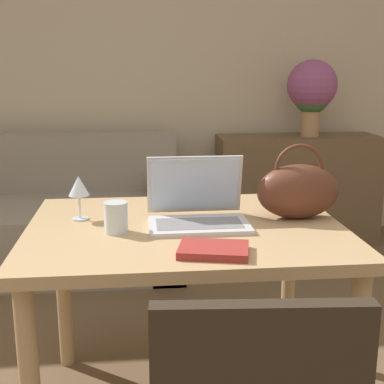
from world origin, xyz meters
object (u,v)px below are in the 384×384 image
couch (52,222)px  flower_vase (312,90)px  wine_glass (79,188)px  laptop (197,205)px  drinking_glass (116,217)px  handbag (298,190)px

couch → flower_vase: flower_vase is taller
wine_glass → flower_vase: bearing=51.2°
laptop → wine_glass: laptop is taller
couch → flower_vase: bearing=8.3°
laptop → flower_vase: 2.18m
drinking_glass → handbag: size_ratio=0.35×
flower_vase → handbag: bearing=-109.4°
couch → laptop: 1.88m
flower_vase → laptop: bearing=-118.7°
wine_glass → handbag: handbag is taller
drinking_glass → handbag: bearing=9.1°
wine_glass → flower_vase: size_ratio=0.30×
couch → flower_vase: size_ratio=3.13×
laptop → drinking_glass: (-0.29, -0.09, -0.01)m
drinking_glass → wine_glass: (-0.14, 0.17, 0.07)m
laptop → drinking_glass: laptop is taller
handbag → flower_vase: flower_vase is taller
drinking_glass → flower_vase: (1.32, 1.98, 0.33)m
laptop → drinking_glass: bearing=-162.1°
drinking_glass → flower_vase: 2.40m
wine_glass → handbag: bearing=-4.7°
handbag → flower_vase: 2.01m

